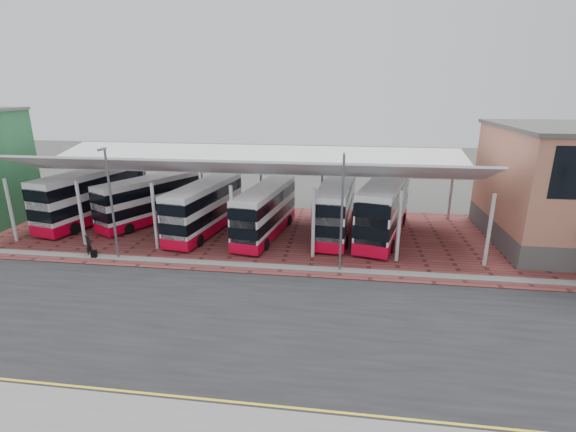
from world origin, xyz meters
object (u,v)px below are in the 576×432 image
bus_2 (205,208)px  pedestrian (89,245)px  bus_4 (336,208)px  bus_3 (265,212)px  bus_1 (150,200)px  bus_5 (384,209)px  bus_0 (92,196)px

bus_2 → pedestrian: bus_2 is taller
bus_4 → bus_2: bearing=-169.1°
bus_3 → pedestrian: (-12.06, -6.10, -1.23)m
bus_1 → bus_4: (16.83, -0.75, 0.11)m
bus_1 → bus_5: size_ratio=0.85×
bus_4 → bus_5: size_ratio=0.92×
bus_4 → bus_0: bearing=-176.4°
bus_1 → pedestrian: 8.36m
bus_1 → bus_4: 16.85m
bus_0 → bus_2: (11.27, -1.66, -0.23)m
bus_0 → bus_1: size_ratio=1.17×
bus_0 → bus_4: 22.29m
bus_1 → bus_2: size_ratio=0.95×
bus_0 → bus_3: (16.51, -1.86, -0.29)m
bus_1 → bus_2: 6.13m
bus_2 → bus_3: (5.24, -0.20, -0.06)m
bus_1 → bus_3: (11.07, -2.11, -0.01)m
bus_3 → bus_4: size_ratio=0.95×
bus_2 → bus_3: bearing=7.1°
bus_2 → bus_4: size_ratio=0.98×
bus_1 → bus_3: 11.27m
bus_1 → bus_2: bearing=9.1°
pedestrian → bus_1: bearing=-10.5°
bus_0 → bus_5: 26.22m
bus_0 → bus_1: (5.45, 0.25, -0.28)m
bus_4 → bus_5: bus_5 is taller
bus_2 → bus_3: bus_2 is taller
bus_0 → bus_4: bus_0 is taller
bus_3 → bus_4: bus_4 is taller
bus_3 → bus_4: bearing=21.9°
bus_3 → pedestrian: bearing=-144.5°
bus_0 → pedestrian: size_ratio=7.27×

